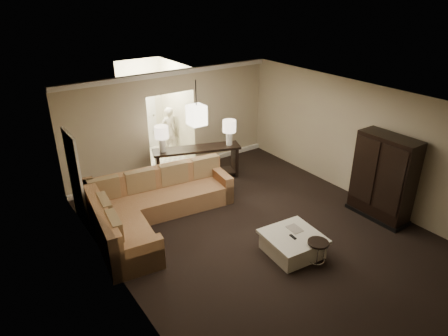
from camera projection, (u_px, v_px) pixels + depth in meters
ground at (266, 237)px, 8.36m from camera, size 8.00×8.00×0.00m
wall_back at (172, 123)px, 10.73m from camera, size 6.00×0.04×2.80m
wall_left at (124, 226)px, 6.21m from camera, size 0.04×8.00×2.80m
wall_right at (367, 144)px, 9.32m from camera, size 0.04×8.00×2.80m
ceiling at (274, 107)px, 7.17m from camera, size 6.00×8.00×0.02m
crown_molding at (170, 73)px, 10.13m from camera, size 6.00×0.10×0.12m
baseboard at (175, 168)px, 11.26m from camera, size 6.00×0.10×0.12m
side_door at (76, 179)px, 8.45m from camera, size 0.05×0.90×2.10m
foyer at (151, 114)px, 11.77m from camera, size 1.44×2.02×2.80m
sectional_sofa at (150, 207)px, 8.70m from camera, size 3.55×2.71×0.98m
coffee_table at (293, 244)px, 7.78m from camera, size 1.13×1.13×0.44m
console_table at (197, 160)px, 10.61m from camera, size 2.34×1.27×0.89m
armoire at (383, 179)px, 8.71m from camera, size 0.58×1.35×1.94m
drink_table at (318, 248)px, 7.42m from camera, size 0.39×0.39×0.49m
table_lamp_left at (162, 135)px, 10.06m from camera, size 0.36×0.36×0.68m
table_lamp_right at (229, 129)px, 10.48m from camera, size 0.36×0.36×0.68m
pendant_light at (197, 115)px, 9.53m from camera, size 0.38×0.38×1.09m
person at (169, 128)px, 12.02m from camera, size 0.60×0.40×1.65m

